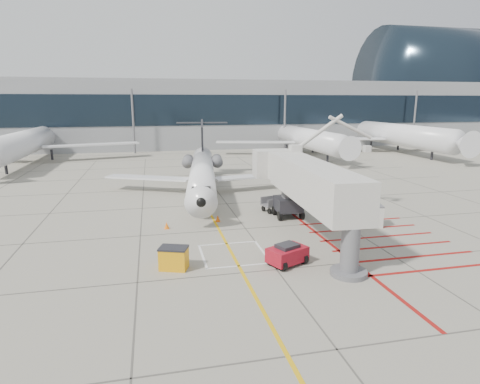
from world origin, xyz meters
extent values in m
plane|color=gray|center=(0.00, 0.00, 0.00)|extent=(260.00, 260.00, 0.00)
cone|color=orange|center=(-6.01, 5.33, 0.27)|extent=(0.39, 0.39, 0.54)
cone|color=#DB520B|center=(-1.81, 6.36, 0.27)|extent=(0.39, 0.39, 0.55)
cube|color=gray|center=(10.00, 70.00, 7.00)|extent=(180.00, 28.00, 14.00)
cube|color=black|center=(10.00, 55.95, 8.00)|extent=(180.00, 0.10, 6.00)
camera|label=1|loc=(-6.88, -25.09, 9.72)|focal=30.00mm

